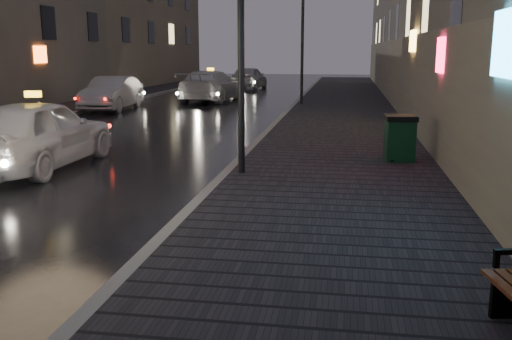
% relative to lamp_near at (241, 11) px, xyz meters
% --- Properties ---
extents(sidewalk, '(4.60, 58.00, 0.15)m').
position_rel_lamp_near_xyz_m(sidewalk, '(2.05, 15.00, -3.41)').
color(sidewalk, black).
rests_on(sidewalk, ground).
extents(curb, '(0.20, 58.00, 0.15)m').
position_rel_lamp_near_xyz_m(curb, '(-0.35, 15.00, -3.41)').
color(curb, slate).
rests_on(curb, ground).
extents(sidewalk_far, '(2.40, 58.00, 0.15)m').
position_rel_lamp_near_xyz_m(sidewalk_far, '(-10.55, 15.00, -3.41)').
color(sidewalk_far, black).
rests_on(sidewalk_far, ground).
extents(curb_far, '(0.20, 58.00, 0.15)m').
position_rel_lamp_near_xyz_m(curb_far, '(-9.25, 15.00, -3.41)').
color(curb_far, slate).
rests_on(curb_far, ground).
extents(building_far_c, '(6.00, 22.00, 11.00)m').
position_rel_lamp_near_xyz_m(building_far_c, '(-15.35, 33.00, 2.01)').
color(building_far_c, '#6B6051').
rests_on(building_far_c, ground).
extents(lamp_near, '(0.36, 0.36, 5.28)m').
position_rel_lamp_near_xyz_m(lamp_near, '(0.00, 0.00, 0.00)').
color(lamp_near, black).
rests_on(lamp_near, sidewalk).
extents(lamp_far, '(0.36, 0.36, 5.28)m').
position_rel_lamp_near_xyz_m(lamp_far, '(0.00, 16.00, 0.00)').
color(lamp_far, black).
rests_on(lamp_far, sidewalk).
extents(trash_bin, '(0.76, 0.76, 1.07)m').
position_rel_lamp_near_xyz_m(trash_bin, '(3.43, 1.91, -2.79)').
color(trash_bin, black).
rests_on(trash_bin, sidewalk).
extents(taxi_near, '(1.99, 4.88, 1.66)m').
position_rel_lamp_near_xyz_m(taxi_near, '(-4.90, 0.38, -2.66)').
color(taxi_near, white).
rests_on(taxi_near, ground).
extents(car_left_mid, '(1.87, 4.69, 1.52)m').
position_rel_lamp_near_xyz_m(car_left_mid, '(-8.50, 13.28, -2.73)').
color(car_left_mid, '#96969D').
rests_on(car_left_mid, ground).
extents(taxi_mid, '(2.68, 5.80, 1.64)m').
position_rel_lamp_near_xyz_m(taxi_mid, '(-5.05, 18.31, -2.67)').
color(taxi_mid, silver).
rests_on(taxi_mid, ground).
extents(car_far, '(2.19, 4.78, 1.59)m').
position_rel_lamp_near_xyz_m(car_far, '(-4.67, 28.24, -2.69)').
color(car_far, '#9C9BA2').
rests_on(car_far, ground).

